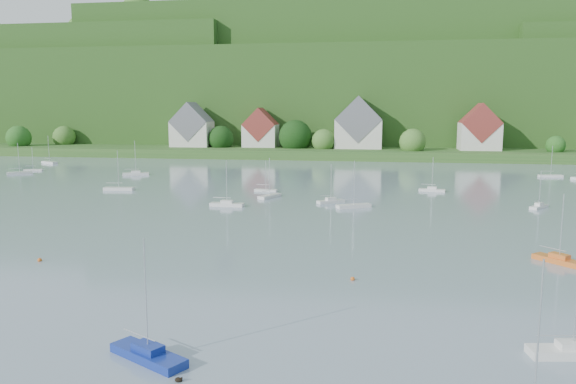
{
  "coord_description": "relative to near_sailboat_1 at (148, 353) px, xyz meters",
  "views": [
    {
      "loc": [
        12.17,
        -8.84,
        16.67
      ],
      "look_at": [
        -1.48,
        75.0,
        4.0
      ],
      "focal_mm": 34.96,
      "sensor_mm": 36.0,
      "label": 1
    }
  ],
  "objects": [
    {
      "name": "far_sailboat_cluster",
      "position": [
        9.07,
        90.08,
        -0.07
      ],
      "size": [
        198.03,
        68.03,
        8.71
      ],
      "color": "silver",
      "rests_on": "ground"
    },
    {
      "name": "near_sailboat_3",
      "position": [
        28.25,
        5.13,
        -0.01
      ],
      "size": [
        6.1,
        2.57,
        7.98
      ],
      "rotation": [
        0.0,
        0.0,
        0.16
      ],
      "color": "silver",
      "rests_on": "ground"
    },
    {
      "name": "forested_ridge",
      "position": [
        3.17,
        243.91,
        22.44
      ],
      "size": [
        620.0,
        181.22,
        69.89
      ],
      "color": "#1D4415",
      "rests_on": "ground"
    },
    {
      "name": "village_building_1",
      "position": [
        -27.22,
        164.34,
        8.31
      ],
      "size": [
        12.0,
        9.36,
        14.0
      ],
      "color": "beige",
      "rests_on": "far_shore_strip"
    },
    {
      "name": "far_shore_strip",
      "position": [
        2.78,
        175.34,
        1.06
      ],
      "size": [
        600.0,
        60.0,
        3.0
      ],
      "primitive_type": "cube",
      "color": "#2B5720",
      "rests_on": "ground"
    },
    {
      "name": "village_building_2",
      "position": [
        7.78,
        163.34,
        9.83
      ],
      "size": [
        16.0,
        11.44,
        18.0
      ],
      "color": "beige",
      "rests_on": "far_shore_strip"
    },
    {
      "name": "mooring_buoy_3",
      "position": [
        -21.74,
        21.28,
        -0.44
      ],
      "size": [
        0.48,
        0.48,
        0.48
      ],
      "primitive_type": "sphere",
      "color": "#CC5E1A",
      "rests_on": "ground"
    },
    {
      "name": "duck_pair",
      "position": [
        2.48,
        -3.19,
        -0.32
      ],
      "size": [
        1.72,
        1.52,
        0.36
      ],
      "color": "black",
      "rests_on": "ground"
    },
    {
      "name": "mooring_buoy_2",
      "position": [
        12.68,
        19.9,
        -0.44
      ],
      "size": [
        0.45,
        0.45,
        0.45
      ],
      "primitive_type": "sphere",
      "color": "#CC5E1A",
      "rests_on": "ground"
    },
    {
      "name": "near_sailboat_1",
      "position": [
        0.0,
        0.0,
        0.0
      ],
      "size": [
        6.25,
        4.52,
        8.35
      ],
      "rotation": [
        0.0,
        0.0,
        -0.51
      ],
      "color": "navy",
      "rests_on": "ground"
    },
    {
      "name": "village_building_3",
      "position": [
        47.78,
        161.34,
        8.99
      ],
      "size": [
        13.0,
        10.4,
        15.5
      ],
      "color": "beige",
      "rests_on": "far_shore_strip"
    },
    {
      "name": "village_building_0",
      "position": [
        -52.22,
        162.34,
        9.07
      ],
      "size": [
        14.0,
        10.4,
        16.0
      ],
      "color": "beige",
      "rests_on": "far_shore_strip"
    },
    {
      "name": "near_sailboat_5",
      "position": [
        34.59,
        29.64,
        -0.02
      ],
      "size": [
        4.96,
        5.29,
        7.65
      ],
      "rotation": [
        0.0,
        0.0,
        -0.84
      ],
      "color": "#CF6424",
      "rests_on": "ground"
    }
  ]
}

